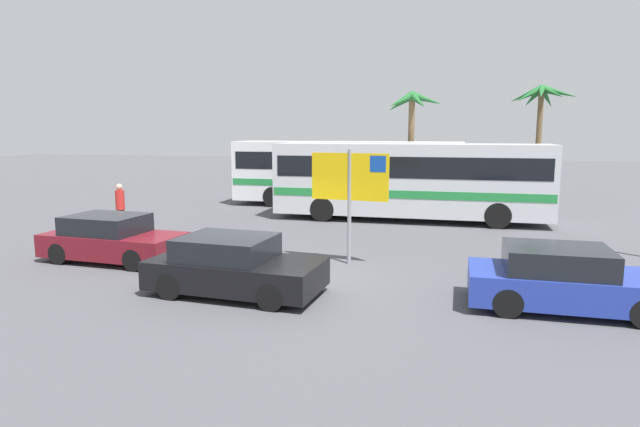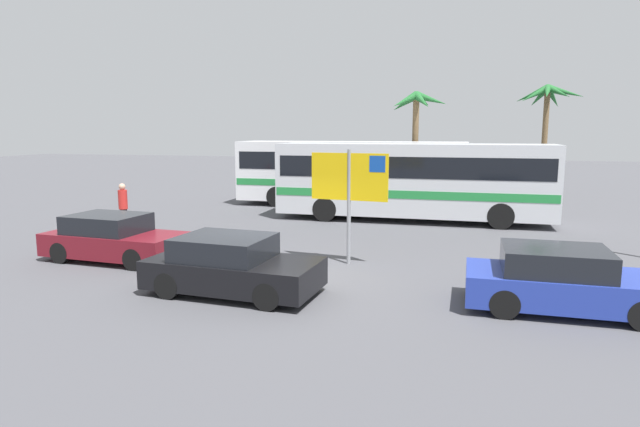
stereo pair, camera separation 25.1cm
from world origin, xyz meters
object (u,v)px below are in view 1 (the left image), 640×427
at_px(bus_front_coach, 410,178).
at_px(bus_rear_coach, 347,170).
at_px(car_blue, 565,280).
at_px(car_maroon, 112,239).
at_px(car_black, 234,266).
at_px(ferry_sign, 351,181).
at_px(pedestrian_near_sign, 120,204).

height_order(bus_front_coach, bus_rear_coach, same).
bearing_deg(car_blue, car_maroon, 173.58).
distance_m(bus_front_coach, car_black, 11.70).
xyz_separation_m(ferry_sign, car_black, (-2.08, -3.37, -1.69)).
xyz_separation_m(bus_rear_coach, car_black, (0.28, -14.74, -1.15)).
relative_size(car_black, pedestrian_near_sign, 2.22).
distance_m(car_maroon, car_blue, 11.82).
relative_size(bus_rear_coach, car_maroon, 2.72).
relative_size(bus_front_coach, car_maroon, 2.72).
height_order(car_maroon, car_black, same).
relative_size(bus_front_coach, bus_rear_coach, 1.00).
bearing_deg(ferry_sign, pedestrian_near_sign, 171.40).
bearing_deg(bus_rear_coach, pedestrian_near_sign, -126.45).
bearing_deg(ferry_sign, bus_front_coach, 89.46).
height_order(bus_rear_coach, car_black, bus_rear_coach).
bearing_deg(bus_front_coach, ferry_sign, -97.13).
relative_size(bus_front_coach, car_blue, 2.78).
bearing_deg(car_black, pedestrian_near_sign, 143.96).
bearing_deg(ferry_sign, car_black, -115.11).
xyz_separation_m(car_maroon, car_black, (4.62, -2.05, 0.00)).
distance_m(car_blue, pedestrian_near_sign, 14.93).
bearing_deg(ferry_sign, car_maroon, -162.31).
bearing_deg(bus_front_coach, car_blue, -69.09).
relative_size(car_blue, pedestrian_near_sign, 2.21).
xyz_separation_m(bus_front_coach, car_black, (-3.06, -11.23, -1.15)).
bearing_deg(bus_front_coach, car_maroon, -129.92).
xyz_separation_m(bus_rear_coach, ferry_sign, (2.35, -11.38, 0.54)).
bearing_deg(bus_front_coach, pedestrian_near_sign, -151.35).
height_order(bus_rear_coach, car_maroon, bus_rear_coach).
xyz_separation_m(bus_rear_coach, car_maroon, (-4.34, -12.69, -1.15)).
relative_size(ferry_sign, pedestrian_near_sign, 1.77).
xyz_separation_m(bus_front_coach, car_blue, (4.06, -10.61, -1.15)).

